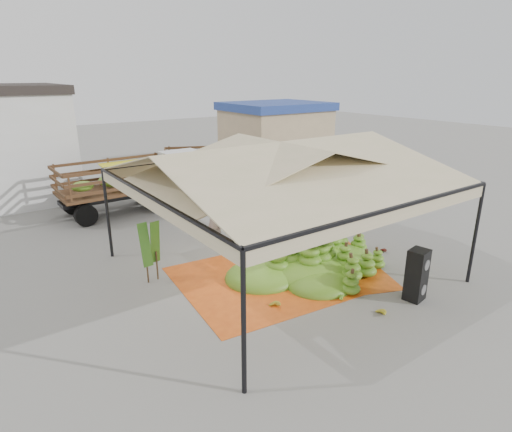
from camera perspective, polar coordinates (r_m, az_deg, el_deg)
ground at (r=13.71m, az=2.98°, el=-6.94°), size 90.00×90.00×0.00m
canopy_tent at (r=12.65m, az=3.23°, el=6.69°), size 8.10×8.10×4.00m
building_tan at (r=29.04m, az=2.62°, el=10.92°), size 6.30×5.30×4.10m
tarp_left at (r=12.95m, az=0.67°, el=-8.49°), size 5.13×4.94×0.01m
tarp_right at (r=13.88m, az=8.12°, el=-6.74°), size 5.09×5.20×0.01m
banana_heap at (r=13.51m, az=7.01°, el=-4.75°), size 6.59×5.99×1.16m
hand_yellow_a at (r=11.62m, az=16.15°, el=-12.17°), size 0.48×0.42×0.20m
hand_yellow_b at (r=11.50m, az=2.46°, el=-11.72°), size 0.55×0.52×0.20m
hand_red_a at (r=15.42m, az=16.51°, el=-4.40°), size 0.39×0.33×0.17m
hand_red_b at (r=13.81m, az=14.08°, el=-6.92°), size 0.41×0.35×0.17m
hand_green at (r=12.06m, az=10.74°, el=-10.49°), size 0.56×0.52×0.20m
hanging_bunches at (r=14.26m, az=8.54°, el=5.06°), size 1.74×0.24×0.20m
speaker_stack at (r=12.39m, az=20.63°, el=-7.37°), size 0.60×0.55×1.45m
banana_leaves at (r=13.53m, az=-14.56°, el=-7.93°), size 0.96×1.36×3.70m
vendor at (r=15.54m, az=-5.58°, el=-0.16°), size 0.78×0.61×1.87m
truck_left at (r=20.08m, az=-14.84°, el=5.03°), size 6.78×2.50×2.31m
truck_right at (r=21.90m, az=-2.02°, el=6.85°), size 7.31×5.05×2.39m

